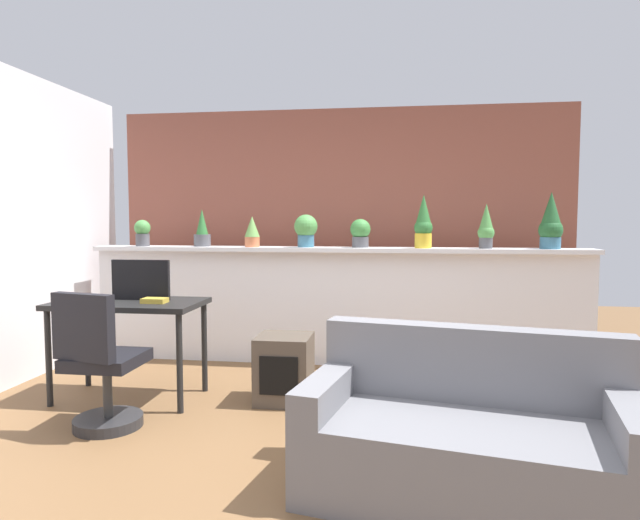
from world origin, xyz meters
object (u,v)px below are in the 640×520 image
Objects in this scene: potted_plant_2 at (252,231)px; tv_monitor at (141,280)px; potted_plant_1 at (202,231)px; potted_plant_3 at (306,229)px; potted_plant_6 at (486,227)px; office_chair at (100,371)px; desk at (129,312)px; side_cube_shelf at (284,369)px; potted_plant_5 at (423,223)px; couch at (466,440)px; book_on_desk at (155,300)px; potted_plant_4 at (360,232)px; potted_plant_7 at (551,223)px; potted_plant_0 at (142,232)px.

potted_plant_2 reaches higher than tv_monitor.
potted_plant_1 is 1.18m from tv_monitor.
potted_plant_3 is 1.63m from potted_plant_6.
office_chair is at bearing -106.66° from potted_plant_2.
desk reaches higher than side_cube_shelf.
potted_plant_5 is at bearing 26.39° from tv_monitor.
potted_plant_3 is at bearing 179.73° from potted_plant_6.
potted_plant_3 is 0.67× the size of tv_monitor.
potted_plant_1 is 1.23× the size of potted_plant_2.
office_chair is at bearing 166.38° from couch.
tv_monitor reaches higher than book_on_desk.
tv_monitor is at bearing 94.69° from office_chair.
potted_plant_1 is at bearing 89.26° from office_chair.
potted_plant_2 is 0.73× the size of potted_plant_6.
potted_plant_3 is at bearing 116.77° from couch.
potted_plant_3 is 1.16× the size of potted_plant_4.
potted_plant_2 reaches higher than potted_plant_4.
desk is 2.41× the size of tv_monitor.
potted_plant_4 is 0.24× the size of desk.
potted_plant_6 is 0.55m from potted_plant_7.
potted_plant_3 reaches higher than desk.
potted_plant_2 is at bearing -176.71° from potted_plant_4.
potted_plant_0 reaches higher than book_on_desk.
potted_plant_7 is 0.55× the size of office_chair.
potted_plant_5 is 1.21× the size of potted_plant_6.
potted_plant_7 is 3.81m from office_chair.
office_chair is (-1.55, -1.84, -0.86)m from potted_plant_4.
potted_plant_0 reaches higher than side_cube_shelf.
couch is at bearing -100.77° from potted_plant_6.
potted_plant_2 is 1.28m from tv_monitor.
book_on_desk is at bearing -138.33° from potted_plant_4.
potted_plant_4 is 1.68m from potted_plant_7.
potted_plant_6 is at bearing -179.85° from potted_plant_7.
potted_plant_2 is 1.02m from potted_plant_4.
potted_plant_6 is at bearing 25.87° from book_on_desk.
side_cube_shelf is at bearing 4.46° from desk.
tv_monitor is 0.87m from office_chair.
potted_plant_0 reaches higher than office_chair.
book_on_desk is at bearing -85.85° from potted_plant_1.
potted_plant_0 is 0.64× the size of potted_plant_6.
potted_plant_2 is 2.05m from office_chair.
potted_plant_6 is (2.14, 0.02, 0.04)m from potted_plant_2.
potted_plant_5 reaches higher than tv_monitor.
tv_monitor is 2.67m from couch.
potted_plant_5 is (1.59, 0.00, 0.08)m from potted_plant_2.
desk is at bearing -69.17° from potted_plant_0.
potted_plant_4 is 0.66× the size of potted_plant_6.
potted_plant_5 reaches higher than desk.
potted_plant_1 is at bearing 178.94° from potted_plant_3.
potted_plant_1 is 0.33× the size of desk.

